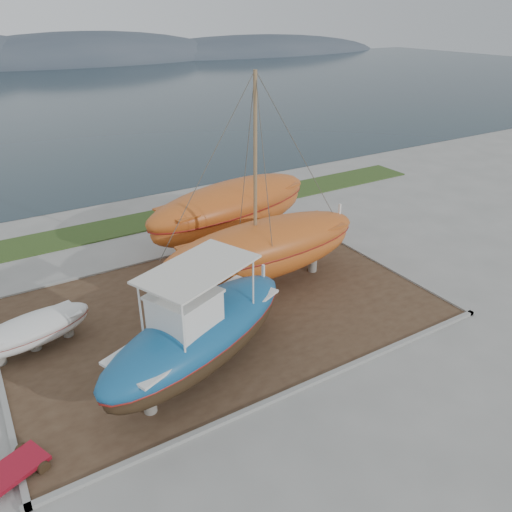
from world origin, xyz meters
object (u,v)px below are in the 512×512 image
orange_sailboat (265,189)px  red_trailer (16,471)px  blue_caique (199,322)px  white_dinghy (33,334)px  orange_bare_hull (232,215)px

orange_sailboat → red_trailer: orange_sailboat is taller
blue_caique → red_trailer: size_ratio=3.50×
white_dinghy → orange_bare_hull: 12.22m
blue_caique → red_trailer: bearing=168.9°
blue_caique → orange_sailboat: (5.30, 4.05, 2.80)m
orange_sailboat → blue_caique: bearing=-144.1°
white_dinghy → red_trailer: size_ratio=1.83×
white_dinghy → red_trailer: 6.17m
blue_caique → orange_sailboat: bearing=14.8°
orange_bare_hull → red_trailer: size_ratio=4.24×
orange_sailboat → red_trailer: (-11.85, -5.38, -4.81)m
blue_caique → orange_sailboat: size_ratio=0.87×
white_dinghy → orange_bare_hull: bearing=10.1°
orange_sailboat → red_trailer: 13.87m
blue_caique → orange_sailboat: 7.23m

